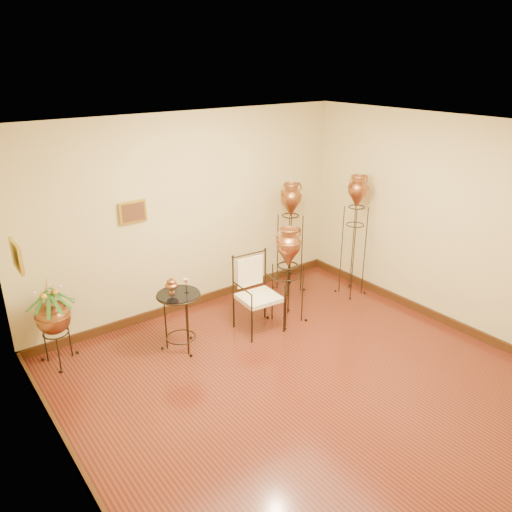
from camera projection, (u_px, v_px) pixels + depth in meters
ground at (307, 386)px, 5.61m from camera, size 5.00×5.00×0.00m
room_shell at (313, 241)px, 4.97m from camera, size 5.02×5.02×2.81m
amphora_tall at (354, 235)px, 7.47m from camera, size 0.49×0.49×1.89m
amphora_mid at (290, 237)px, 7.62m from camera, size 0.46×0.46×1.74m
amphora_short at (288, 275)px, 6.77m from camera, size 0.55×0.55×1.38m
planter_urn at (53, 314)px, 5.81m from camera, size 0.80×0.80×1.17m
armchair at (259, 295)px, 6.59m from camera, size 0.63×0.59×1.04m
side_table at (180, 320)px, 6.20m from camera, size 0.69×0.69×0.97m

